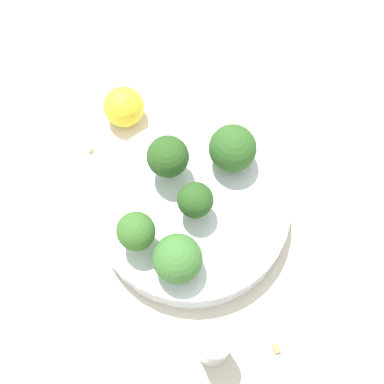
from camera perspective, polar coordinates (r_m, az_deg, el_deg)
The scene contains 11 objects.
ground_plane at distance 0.62m, azimuth 0.00°, elevation -2.53°, with size 3.00×3.00×0.00m, color beige.
bowl at distance 0.60m, azimuth 0.00°, elevation -1.89°, with size 0.22×0.22×0.04m, color silver.
broccoli_floret_0 at distance 0.56m, azimuth 0.35°, elevation -0.95°, with size 0.04×0.04×0.05m.
broccoli_floret_1 at distance 0.59m, azimuth 4.34°, elevation 4.63°, with size 0.05×0.05×0.06m.
broccoli_floret_2 at distance 0.54m, azimuth -5.99°, elevation -4.29°, with size 0.04×0.04×0.05m.
broccoli_floret_3 at distance 0.57m, azimuth -2.59°, elevation 3.73°, with size 0.05×0.05×0.06m.
broccoli_floret_4 at distance 0.54m, azimuth -1.57°, elevation -7.14°, with size 0.05×0.05×0.05m.
pepper_shaker at distance 0.54m, azimuth 2.31°, elevation -16.05°, with size 0.03×0.03×0.08m.
lemon_wedge at distance 0.67m, azimuth -7.29°, elevation 9.00°, with size 0.05×0.05×0.05m, color yellow.
almond_crumb_0 at distance 0.67m, azimuth -10.73°, elevation 4.35°, with size 0.01×0.00×0.01m, color olive.
almond_crumb_1 at distance 0.59m, azimuth 9.03°, elevation -16.15°, with size 0.01×0.01×0.01m, color #AD7F4C.
Camera 1 is at (0.09, -0.21, 0.58)m, focal length 50.00 mm.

